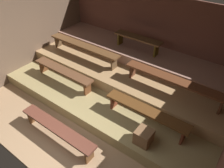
{
  "coord_description": "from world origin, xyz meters",
  "views": [
    {
      "loc": [
        2.82,
        -1.4,
        4.13
      ],
      "look_at": [
        0.12,
        2.24,
        0.66
      ],
      "focal_mm": 35.04,
      "sensor_mm": 36.0,
      "label": 1
    }
  ],
  "objects": [
    {
      "name": "platform_lower",
      "position": [
        0.0,
        2.74,
        0.15
      ],
      "size": [
        6.03,
        3.36,
        0.31
      ],
      "primitive_type": "cube",
      "color": "#9D8A58",
      "rests_on": "ground"
    },
    {
      "name": "bench_lower_right",
      "position": [
        1.34,
        1.88,
        0.65
      ],
      "size": [
        2.05,
        0.3,
        0.42
      ],
      "color": "#593417",
      "rests_on": "platform_lower"
    },
    {
      "name": "bench_middle_left",
      "position": [
        -1.48,
        2.91,
        0.97
      ],
      "size": [
        2.57,
        0.3,
        0.42
      ],
      "color": "brown",
      "rests_on": "platform_middle"
    },
    {
      "name": "wall_left",
      "position": [
        -3.05,
        2.21,
        1.23
      ],
      "size": [
        0.06,
        5.22,
        2.46
      ],
      "primitive_type": "cube",
      "color": "brown",
      "rests_on": "ground"
    },
    {
      "name": "wooden_crate_lower",
      "position": [
        1.59,
        1.37,
        0.48
      ],
      "size": [
        0.34,
        0.34,
        0.34
      ],
      "primitive_type": "cube",
      "color": "brown",
      "rests_on": "platform_lower"
    },
    {
      "name": "bench_floor_center",
      "position": [
        -0.13,
        0.5,
        0.35
      ],
      "size": [
        2.12,
        0.3,
        0.42
      ],
      "color": "brown",
      "rests_on": "ground"
    },
    {
      "name": "ground",
      "position": [
        0.0,
        2.21,
        -0.04
      ],
      "size": [
        6.83,
        5.22,
        0.08
      ],
      "primitive_type": "cube",
      "color": "#A47F5C"
    },
    {
      "name": "bench_upper_center",
      "position": [
        -0.1,
        3.81,
        1.25
      ],
      "size": [
        1.5,
        0.3,
        0.42
      ],
      "color": "brown",
      "rests_on": "platform_upper"
    },
    {
      "name": "platform_middle",
      "position": [
        0.0,
        3.32,
        0.46
      ],
      "size": [
        6.03,
        2.2,
        0.31
      ],
      "primitive_type": "cube",
      "color": "#A88155",
      "rests_on": "platform_lower"
    },
    {
      "name": "wall_back",
      "position": [
        0.0,
        4.45,
        1.23
      ],
      "size": [
        6.83,
        0.06,
        2.46
      ],
      "primitive_type": "cube",
      "color": "brown",
      "rests_on": "ground"
    },
    {
      "name": "platform_upper",
      "position": [
        0.0,
        3.85,
        0.77
      ],
      "size": [
        6.03,
        1.14,
        0.31
      ],
      "primitive_type": "cube",
      "color": "#A47867",
      "rests_on": "platform_middle"
    },
    {
      "name": "bench_lower_left",
      "position": [
        -1.34,
        1.88,
        0.65
      ],
      "size": [
        2.05,
        0.3,
        0.42
      ],
      "color": "brown",
      "rests_on": "platform_lower"
    },
    {
      "name": "bench_middle_right",
      "position": [
        1.48,
        2.91,
        0.97
      ],
      "size": [
        2.57,
        0.3,
        0.42
      ],
      "color": "brown",
      "rests_on": "platform_middle"
    }
  ]
}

